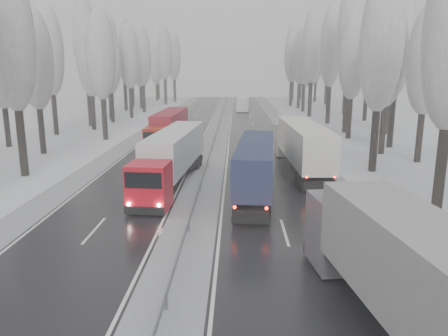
{
  "coord_description": "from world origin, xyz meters",
  "views": [
    {
      "loc": [
        2.55,
        -10.54,
        8.74
      ],
      "look_at": [
        1.76,
        18.17,
        2.2
      ],
      "focal_mm": 35.0,
      "sensor_mm": 36.0,
      "label": 1
    }
  ],
  "objects_px": {
    "truck_blue_box": "(256,162)",
    "truck_red_red": "(169,126)",
    "truck_cream_box": "(301,143)",
    "box_truck_distant": "(243,104)",
    "truck_grey_tarp": "(430,290)",
    "truck_red_white": "(173,154)"
  },
  "relations": [
    {
      "from": "truck_red_white",
      "to": "truck_cream_box",
      "type": "bearing_deg",
      "value": 28.53
    },
    {
      "from": "truck_grey_tarp",
      "to": "box_truck_distant",
      "type": "relative_size",
      "value": 2.12
    },
    {
      "from": "truck_blue_box",
      "to": "box_truck_distant",
      "type": "bearing_deg",
      "value": 94.73
    },
    {
      "from": "truck_grey_tarp",
      "to": "truck_blue_box",
      "type": "distance_m",
      "value": 19.5
    },
    {
      "from": "truck_red_red",
      "to": "truck_grey_tarp",
      "type": "bearing_deg",
      "value": -69.08
    },
    {
      "from": "truck_cream_box",
      "to": "box_truck_distant",
      "type": "height_order",
      "value": "truck_cream_box"
    },
    {
      "from": "truck_grey_tarp",
      "to": "truck_cream_box",
      "type": "height_order",
      "value": "truck_grey_tarp"
    },
    {
      "from": "truck_cream_box",
      "to": "box_truck_distant",
      "type": "bearing_deg",
      "value": 92.3
    },
    {
      "from": "box_truck_distant",
      "to": "truck_red_red",
      "type": "bearing_deg",
      "value": -99.29
    },
    {
      "from": "truck_grey_tarp",
      "to": "truck_red_white",
      "type": "bearing_deg",
      "value": 108.66
    },
    {
      "from": "truck_grey_tarp",
      "to": "truck_red_white",
      "type": "distance_m",
      "value": 23.55
    },
    {
      "from": "truck_cream_box",
      "to": "truck_grey_tarp",
      "type": "bearing_deg",
      "value": -92.04
    },
    {
      "from": "truck_grey_tarp",
      "to": "truck_blue_box",
      "type": "xyz_separation_m",
      "value": [
        -4.19,
        19.04,
        -0.28
      ]
    },
    {
      "from": "box_truck_distant",
      "to": "truck_cream_box",
      "type": "bearing_deg",
      "value": -82.7
    },
    {
      "from": "truck_grey_tarp",
      "to": "truck_cream_box",
      "type": "bearing_deg",
      "value": 82.18
    },
    {
      "from": "truck_grey_tarp",
      "to": "box_truck_distant",
      "type": "height_order",
      "value": "truck_grey_tarp"
    },
    {
      "from": "truck_blue_box",
      "to": "truck_cream_box",
      "type": "xyz_separation_m",
      "value": [
        4.18,
        6.71,
        0.24
      ]
    },
    {
      "from": "truck_blue_box",
      "to": "truck_red_red",
      "type": "height_order",
      "value": "truck_red_red"
    },
    {
      "from": "truck_cream_box",
      "to": "truck_red_white",
      "type": "relative_size",
      "value": 1.05
    },
    {
      "from": "truck_cream_box",
      "to": "truck_red_red",
      "type": "xyz_separation_m",
      "value": [
        -13.4,
        12.53,
        -0.19
      ]
    },
    {
      "from": "truck_red_white",
      "to": "truck_red_red",
      "type": "relative_size",
      "value": 1.03
    },
    {
      "from": "box_truck_distant",
      "to": "truck_red_white",
      "type": "bearing_deg",
      "value": -93.09
    }
  ]
}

